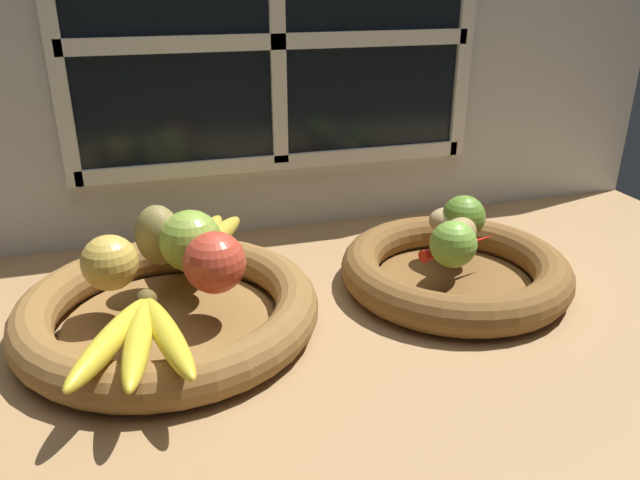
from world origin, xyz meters
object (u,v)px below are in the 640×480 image
Objects in this scene: apple_golden_left at (110,263)px; lime_near at (453,244)px; potato_large at (457,235)px; apple_red_right at (215,262)px; lime_far at (463,217)px; banana_bunch_back at (194,239)px; apple_green_back at (191,241)px; chili_pepper at (460,245)px; pear_brown at (158,235)px; potato_back at (454,223)px; fruit_bowl_right at (453,269)px; banana_bunch_front at (139,337)px; fruit_bowl_left at (169,309)px.

apple_golden_left is 42.86cm from lime_near.
apple_golden_left is at bearing 177.51° from potato_large.
apple_red_right is 37.04cm from lime_far.
apple_green_back is at bearing -98.21° from banana_bunch_back.
apple_red_right reaches higher than chili_pepper.
chili_pepper is at bearing -10.92° from pear_brown.
lime_far is at bearing -27.26° from potato_back.
banana_bunch_back is at bearing 161.98° from fruit_bowl_right.
apple_red_right is (11.97, -4.29, 0.35)cm from apple_golden_left.
banana_bunch_front is at bearing -99.05° from pear_brown.
banana_bunch_front is at bearing -79.12° from apple_golden_left.
fruit_bowl_left is 39.02cm from fruit_bowl_right.
lime_far reaches higher than chili_pepper.
potato_large reaches higher than banana_bunch_back.
pear_brown reaches higher than fruit_bowl_left.
apple_red_right is at bearing -176.00° from fruit_bowl_right.
potato_large is (42.38, 12.67, 1.01)cm from banana_bunch_front.
pear_brown is at bearing 121.34° from apple_red_right.
potato_back is (41.16, 4.72, 4.96)cm from fruit_bowl_left.
potato_large is at bearing -10.77° from pear_brown.
apple_green_back is 33.71cm from lime_near.
apple_red_right reaches higher than lime_far.
apple_red_right is 30.51cm from lime_near.
apple_golden_left is at bearing -176.67° from potato_back.
chili_pepper is at bearing -2.74° from apple_golden_left.
chili_pepper is (-2.62, -4.39, -2.26)cm from lime_far.
fruit_bowl_left is at bearing 163.61° from chili_pepper.
fruit_bowl_left is at bearing -112.55° from banana_bunch_back.
apple_red_right is at bearing -169.91° from lime_far.
apple_green_back is 37.53cm from potato_back.
potato_back is at bearing 21.34° from banana_bunch_front.
banana_bunch_front is (-3.21, -20.12, -2.69)cm from pear_brown.
lime_far is (45.62, 16.83, 1.78)cm from banana_bunch_front.
lime_far is at bearing 52.13° from potato_large.
fruit_bowl_left and fruit_bowl_right have the same top height.
banana_bunch_front is at bearing -108.55° from banana_bunch_back.
banana_bunch_back is 2.06× the size of potato_large.
banana_bunch_back is at bearing 169.42° from lime_far.
fruit_bowl_left is at bearing 158.15° from apple_red_right.
fruit_bowl_right is at bearing 56.31° from lime_near.
apple_green_back is 1.17× the size of apple_golden_left.
banana_bunch_back is at bearing 94.87° from apple_red_right.
lime_far is (48.43, 2.20, -0.28)cm from apple_golden_left.
lime_far is at bearing -10.58° from banana_bunch_back.
lime_far reaches higher than potato_back.
apple_red_right is 0.44× the size of banana_bunch_back.
banana_bunch_front is at bearing -167.88° from lime_near.
chili_pepper is at bearing -0.32° from fruit_bowl_left.
potato_back is at bearing -3.78° from pear_brown.
fruit_bowl_right is 3.99× the size of apple_green_back.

